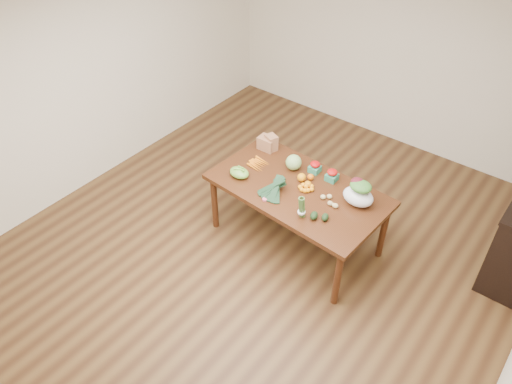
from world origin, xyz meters
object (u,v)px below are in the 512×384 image
Objects in this scene: paper_bag at (267,142)px; salad_bag at (359,194)px; kale_bunch at (271,189)px; mandarin_cluster at (306,187)px; cabbage at (294,162)px; asparagus_bundle at (302,207)px; dining_table at (296,215)px.

salad_bag reaches higher than paper_bag.
kale_bunch is (0.52, -0.62, -0.01)m from paper_bag.
cabbage is at bearing 144.80° from mandarin_cluster.
mandarin_cluster is 0.45× the size of kale_bunch.
asparagus_bundle is at bearing -62.85° from mandarin_cluster.
asparagus_bundle is at bearing -48.69° from dining_table.
mandarin_cluster reaches higher than dining_table.
salad_bag is at bearing 60.82° from asparagus_bundle.
mandarin_cluster is (0.31, -0.22, -0.05)m from cabbage.
mandarin_cluster is (0.75, -0.34, -0.05)m from paper_bag.
asparagus_bundle is 0.80× the size of salad_bag.
dining_table is at bearing 64.38° from kale_bunch.
cabbage is 0.68× the size of asparagus_bundle.
kale_bunch reaches higher than mandarin_cluster.
cabbage is 0.82m from salad_bag.
salad_bag is at bearing -9.03° from paper_bag.
asparagus_bundle is (0.94, -0.71, 0.03)m from paper_bag.
cabbage is (-0.22, 0.23, 0.46)m from dining_table.
kale_bunch is at bearing -150.21° from salad_bag.
asparagus_bundle reaches higher than salad_bag.
dining_table is at bearing -167.32° from mandarin_cluster.
cabbage is at bearing 174.70° from salad_bag.
mandarin_cluster is at bearing 16.15° from dining_table.
salad_bag is at bearing 33.26° from kale_bunch.
dining_table is 0.79m from salad_bag.
salad_bag is at bearing 15.36° from mandarin_cluster.
salad_bag is at bearing -5.30° from cabbage.
paper_bag is 1.51× the size of cabbage.
kale_bunch is at bearing -50.01° from paper_bag.
dining_table is at bearing -46.28° from cabbage.
paper_bag is 0.81m from kale_bunch.
paper_bag reaches higher than kale_bunch.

